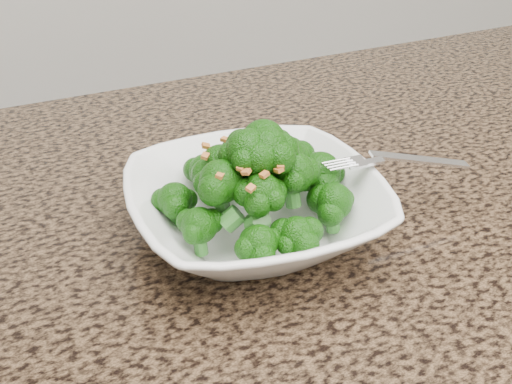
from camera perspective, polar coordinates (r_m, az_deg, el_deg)
name	(u,v)px	position (r m, az deg, el deg)	size (l,w,h in m)	color
granite_counter	(418,248)	(0.68, 14.17, -4.85)	(1.64, 1.04, 0.03)	brown
bowl	(256,209)	(0.63, 0.00, -1.50)	(0.25, 0.25, 0.06)	white
broccoli_pile	(256,146)	(0.60, 0.00, 4.12)	(0.22, 0.22, 0.08)	#155409
garlic_topping	(256,104)	(0.58, 0.00, 7.79)	(0.13, 0.13, 0.01)	orange
fork	(376,161)	(0.65, 10.63, 2.71)	(0.18, 0.03, 0.01)	silver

